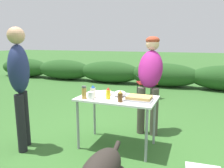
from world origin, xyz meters
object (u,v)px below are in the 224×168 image
at_px(mixing_bowl, 120,94).
at_px(mayo_bottle, 93,92).
at_px(folding_table, 117,103).
at_px(beer_bottle, 120,96).
at_px(plate_stack, 105,93).
at_px(standing_person_in_olive_jacket, 19,78).
at_px(camp_chair_green_behind_table, 147,81).
at_px(spice_jar, 84,93).
at_px(paper_cup_stack, 91,96).
at_px(standing_person_in_navy_coat, 150,74).
at_px(food_tray, 139,98).
at_px(mustard_bottle, 108,93).

xyz_separation_m(mixing_bowl, mayo_bottle, (-0.33, -0.21, 0.04)).
xyz_separation_m(folding_table, beer_bottle, (0.12, -0.20, 0.15)).
height_order(plate_stack, standing_person_in_olive_jacket, standing_person_in_olive_jacket).
height_order(standing_person_in_olive_jacket, camp_chair_green_behind_table, standing_person_in_olive_jacket).
height_order(mayo_bottle, spice_jar, mayo_bottle).
relative_size(paper_cup_stack, standing_person_in_navy_coat, 0.07).
xyz_separation_m(mayo_bottle, standing_person_in_navy_coat, (0.63, 0.84, 0.16)).
height_order(folding_table, standing_person_in_olive_jacket, standing_person_in_olive_jacket).
bearing_deg(spice_jar, standing_person_in_olive_jacket, -159.71).
bearing_deg(camp_chair_green_behind_table, folding_table, -112.61).
bearing_deg(standing_person_in_olive_jacket, beer_bottle, -104.31).
bearing_deg(food_tray, plate_stack, 169.90).
relative_size(folding_table, standing_person_in_navy_coat, 0.69).
xyz_separation_m(mustard_bottle, spice_jar, (-0.31, -0.11, 0.01)).
height_order(plate_stack, standing_person_in_navy_coat, standing_person_in_navy_coat).
distance_m(food_tray, beer_bottle, 0.28).
height_order(food_tray, mayo_bottle, mayo_bottle).
relative_size(mixing_bowl, mustard_bottle, 1.11).
xyz_separation_m(mustard_bottle, standing_person_in_navy_coat, (0.40, 0.83, 0.17)).
distance_m(mixing_bowl, mustard_bottle, 0.22).
bearing_deg(standing_person_in_navy_coat, mayo_bottle, -127.17).
relative_size(folding_table, plate_stack, 5.22).
xyz_separation_m(plate_stack, spice_jar, (-0.18, -0.31, 0.06)).
xyz_separation_m(mixing_bowl, standing_person_in_navy_coat, (0.30, 0.64, 0.20)).
height_order(food_tray, paper_cup_stack, paper_cup_stack).
xyz_separation_m(mixing_bowl, spice_jar, (-0.42, -0.30, 0.04)).
bearing_deg(camp_chair_green_behind_table, plate_stack, -116.84).
xyz_separation_m(plate_stack, standing_person_in_olive_jacket, (-1.00, -0.61, 0.27)).
bearing_deg(food_tray, mustard_bottle, -166.04).
bearing_deg(mixing_bowl, spice_jar, -144.49).
distance_m(plate_stack, camp_chair_green_behind_table, 2.94).
bearing_deg(food_tray, standing_person_in_olive_jacket, -161.64).
height_order(folding_table, standing_person_in_navy_coat, standing_person_in_navy_coat).
xyz_separation_m(mixing_bowl, camp_chair_green_behind_table, (-0.23, 2.93, -0.32)).
xyz_separation_m(folding_table, paper_cup_stack, (-0.30, -0.23, 0.13)).
bearing_deg(plate_stack, standing_person_in_navy_coat, 49.35).
bearing_deg(mixing_bowl, paper_cup_stack, -135.82).
bearing_deg(mustard_bottle, spice_jar, -161.14).
relative_size(food_tray, plate_stack, 1.74).
distance_m(food_tray, standing_person_in_olive_jacket, 1.65).
relative_size(standing_person_in_navy_coat, standing_person_in_olive_jacket, 0.94).
xyz_separation_m(folding_table, mayo_bottle, (-0.31, -0.14, 0.16)).
xyz_separation_m(paper_cup_stack, standing_person_in_navy_coat, (0.61, 0.94, 0.19)).
height_order(food_tray, beer_bottle, beer_bottle).
relative_size(folding_table, beer_bottle, 7.12).
xyz_separation_m(beer_bottle, standing_person_in_navy_coat, (0.20, 0.91, 0.17)).
bearing_deg(mayo_bottle, plate_stack, 67.46).
bearing_deg(folding_table, camp_chair_green_behind_table, 93.99).
relative_size(plate_stack, mustard_bottle, 1.29).
distance_m(plate_stack, mustard_bottle, 0.25).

